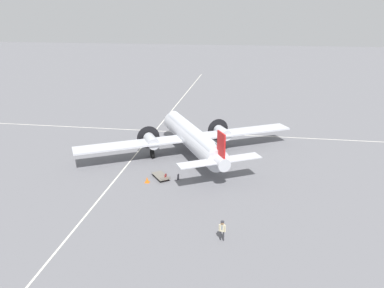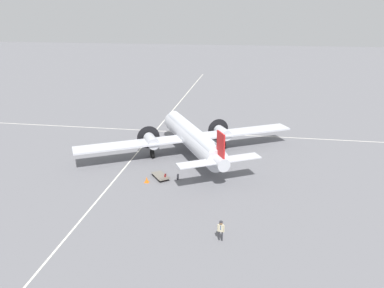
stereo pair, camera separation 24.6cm
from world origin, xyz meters
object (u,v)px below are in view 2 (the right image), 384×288
Objects in this scene: baggage_cart at (160,176)px; suitcase_upright_spare at (178,177)px; suitcase_near_door at (165,177)px; crew_foreground at (221,228)px; airliner_main at (191,136)px; traffic_cone at (147,180)px.

suitcase_upright_spare is at bearing -124.19° from baggage_cart.
baggage_cart is (-0.26, -0.58, -0.03)m from suitcase_near_door.
suitcase_near_door is 1.14× the size of suitcase_upright_spare.
crew_foreground is 11.47m from suitcase_upright_spare.
baggage_cart is (0.10, -1.82, 0.01)m from suitcase_upright_spare.
suitcase_upright_spare is (6.86, -0.22, -2.16)m from airliner_main.
crew_foreground is at bearing 178.13° from baggage_cart.
airliner_main is 7.56m from baggage_cart.
traffic_cone is (-8.88, -8.29, -0.75)m from crew_foreground.
traffic_cone is at bearing 97.57° from baggage_cart.
airliner_main reaches higher than suitcase_near_door.
suitcase_upright_spare is 1.82m from baggage_cart.
crew_foreground is 2.75× the size of traffic_cone.
traffic_cone is at bearing -62.84° from suitcase_near_door.
airliner_main reaches higher than crew_foreground.
suitcase_near_door is (7.22, -1.46, -2.12)m from airliner_main.
crew_foreground is 0.64× the size of baggage_cart.
traffic_cone is (8.10, -3.18, -2.15)m from airliner_main.
traffic_cone is (1.24, -2.96, 0.01)m from suitcase_upright_spare.
suitcase_near_door is 0.25× the size of baggage_cart.
crew_foreground reaches higher than suitcase_near_door.
traffic_cone is (1.14, -1.14, -0.00)m from baggage_cart.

